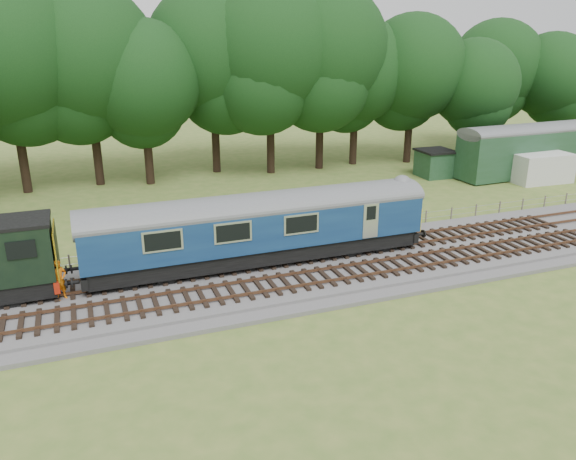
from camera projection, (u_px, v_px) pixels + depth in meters
name	position (u px, v px, depth m)	size (l,w,h in m)	color
ground	(313.00, 272.00, 29.69)	(120.00, 120.00, 0.00)	#4A6927
ballast	(313.00, 269.00, 29.63)	(70.00, 7.00, 0.35)	#4C4C4F
track_north	(303.00, 255.00, 30.78)	(67.20, 2.40, 0.21)	black
track_south	(326.00, 276.00, 28.14)	(67.20, 2.40, 0.21)	black
fence	(283.00, 244.00, 33.66)	(64.00, 0.12, 1.00)	#6B6054
tree_line	(214.00, 178.00, 49.10)	(70.00, 8.00, 18.00)	black
dmu_railcar	(259.00, 223.00, 29.23)	(18.05, 2.86, 3.88)	black
worker	(60.00, 280.00, 25.54)	(0.70, 0.46, 1.91)	orange
parked_coach	(546.00, 146.00, 49.93)	(17.65, 3.67, 4.49)	#1C3E22
shed	(435.00, 163.00, 49.27)	(2.98, 2.98, 2.39)	#1C3E22
caravan	(542.00, 168.00, 47.34)	(4.98, 2.43, 2.43)	beige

